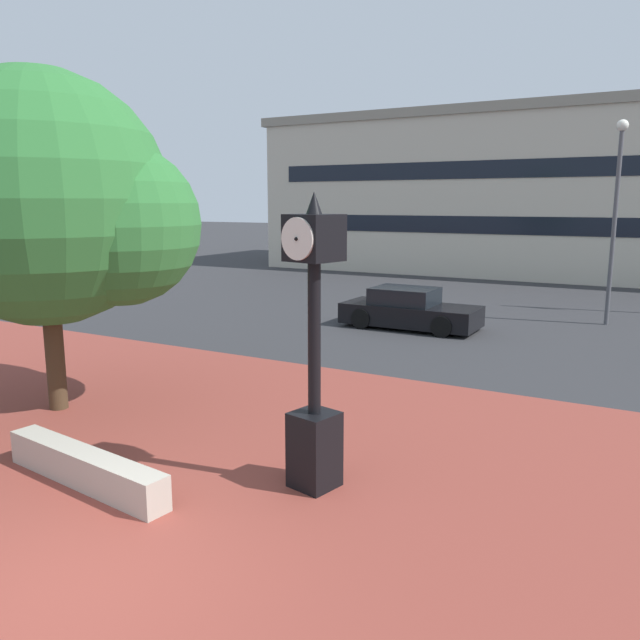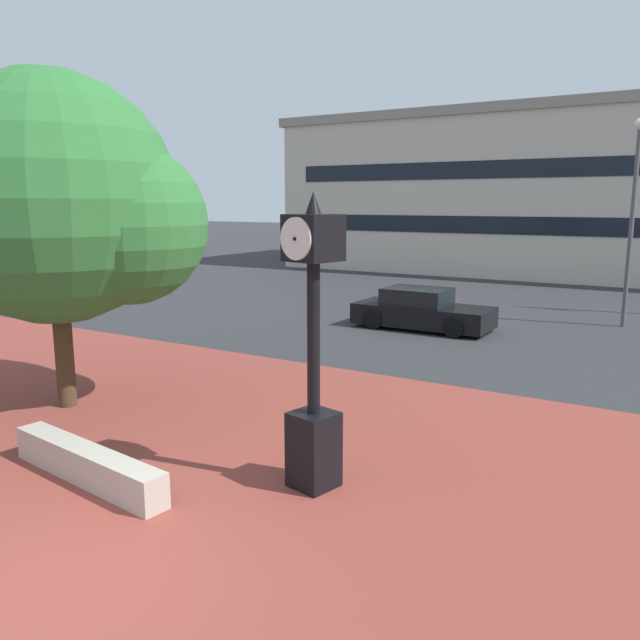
% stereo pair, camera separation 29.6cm
% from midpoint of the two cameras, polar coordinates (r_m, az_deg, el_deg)
% --- Properties ---
extents(ground_plane, '(200.00, 200.00, 0.00)m').
position_cam_midpoint_polar(ground_plane, '(7.62, -20.19, -21.27)').
color(ground_plane, '#2D2D30').
extents(plaza_brick_paving, '(44.00, 13.04, 0.01)m').
position_cam_midpoint_polar(plaza_brick_paving, '(9.17, -7.44, -14.96)').
color(plaza_brick_paving, brown).
rests_on(plaza_brick_paving, ground).
extents(planter_wall, '(3.22, 0.78, 0.50)m').
position_cam_midpoint_polar(planter_wall, '(9.79, -19.41, -12.20)').
color(planter_wall, '#ADA393').
rests_on(planter_wall, ground).
extents(street_clock, '(0.73, 0.78, 4.08)m').
position_cam_midpoint_polar(street_clock, '(8.61, 0.40, -3.67)').
color(street_clock, black).
rests_on(street_clock, ground).
extents(plaza_tree, '(5.00, 4.65, 6.32)m').
position_cam_midpoint_polar(plaza_tree, '(12.77, -21.07, 9.65)').
color(plaza_tree, '#42301E').
rests_on(plaza_tree, ground).
extents(car_street_near, '(4.28, 1.90, 1.28)m').
position_cam_midpoint_polar(car_street_near, '(20.23, 9.54, 0.82)').
color(car_street_near, black).
rests_on(car_street_near, ground).
extents(civic_building, '(31.46, 12.98, 8.86)m').
position_cam_midpoint_polar(civic_building, '(39.51, 21.91, 10.54)').
color(civic_building, beige).
rests_on(civic_building, ground).
extents(street_lamp_post, '(0.36, 0.36, 6.46)m').
position_cam_midpoint_polar(street_lamp_post, '(22.33, 26.74, 9.51)').
color(street_lamp_post, '#4C4C51').
rests_on(street_lamp_post, ground).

